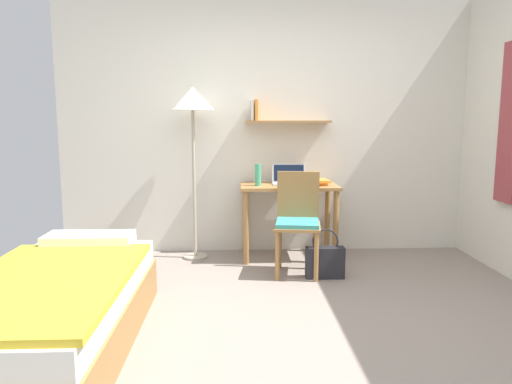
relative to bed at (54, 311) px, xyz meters
The scene contains 10 objects.
ground_plane 1.51m from the bed, ahead, with size 5.28×5.28×0.00m, color gray.
wall_back 2.86m from the bed, 56.06° to the left, with size 4.40×0.27×2.60m.
bed is the anchor object (origin of this frame).
desk 2.50m from the bed, 49.30° to the left, with size 0.96×0.52×0.74m.
desk_chair 2.17m from the bed, 40.45° to the left, with size 0.46×0.47×0.91m.
standing_lamp 2.38m from the bed, 70.45° to the left, with size 0.41×0.41×1.69m.
laptop 2.59m from the bed, 50.13° to the left, with size 0.34×0.21×0.20m.
water_bottle 2.32m from the bed, 54.42° to the left, with size 0.06×0.06×0.21m, color #42A87F.
book_stack 2.72m from the bed, 44.26° to the left, with size 0.20×0.25×0.05m.
handbag 2.24m from the bed, 33.48° to the left, with size 0.34×0.11×0.44m.
Camera 1 is at (-0.38, -2.92, 1.36)m, focal length 33.17 mm.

